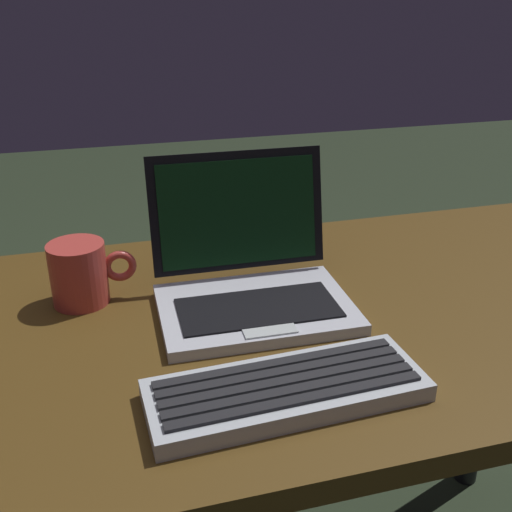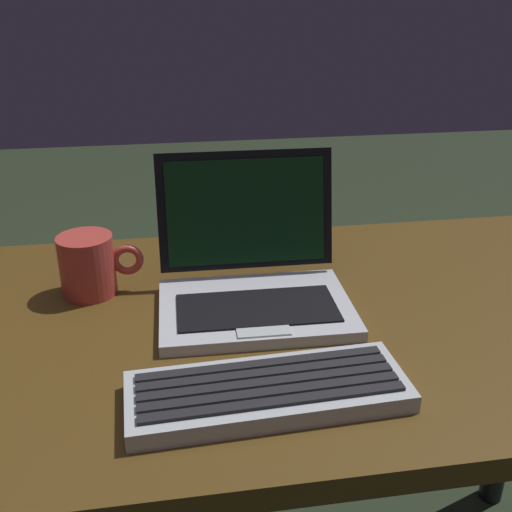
{
  "view_description": "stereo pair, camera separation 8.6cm",
  "coord_description": "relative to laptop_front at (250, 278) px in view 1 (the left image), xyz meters",
  "views": [
    {
      "loc": [
        -0.18,
        -0.75,
        1.18
      ],
      "look_at": [
        0.03,
        0.01,
        0.83
      ],
      "focal_mm": 42.85,
      "sensor_mm": 36.0,
      "label": 1
    },
    {
      "loc": [
        -0.1,
        -0.76,
        1.18
      ],
      "look_at": [
        0.03,
        0.01,
        0.83
      ],
      "focal_mm": 42.85,
      "sensor_mm": 36.0,
      "label": 2
    }
  ],
  "objects": [
    {
      "name": "desk",
      "position": [
        -0.03,
        -0.04,
        -0.14
      ],
      "size": [
        1.43,
        0.65,
        0.73
      ],
      "color": "#4B3412",
      "rests_on": "ground"
    },
    {
      "name": "external_keyboard",
      "position": [
        -0.02,
        -0.23,
        -0.03
      ],
      "size": [
        0.33,
        0.13,
        0.03
      ],
      "color": "#B1B8BE",
      "rests_on": "desk"
    },
    {
      "name": "coffee_mug",
      "position": [
        -0.24,
        0.07,
        0.0
      ],
      "size": [
        0.13,
        0.08,
        0.1
      ],
      "color": "#B43B33",
      "rests_on": "desk"
    },
    {
      "name": "laptop_front",
      "position": [
        0.0,
        0.0,
        0.0
      ],
      "size": [
        0.28,
        0.24,
        0.21
      ],
      "color": "silver",
      "rests_on": "desk"
    }
  ]
}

